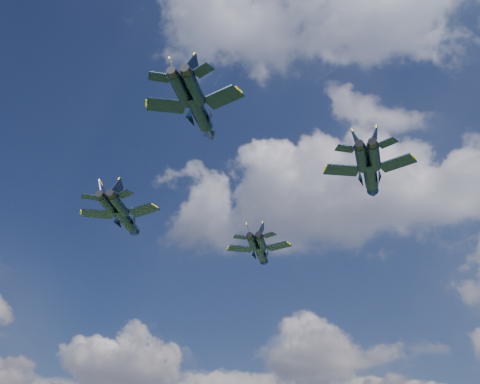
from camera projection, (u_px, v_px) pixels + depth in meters
name	position (u px, v px, depth m)	size (l,w,h in m)	color
jet_lead	(261.00, 252.00, 108.01)	(11.43, 15.00, 3.55)	black
jet_left	(126.00, 219.00, 95.63)	(12.64, 16.58, 3.92)	black
jet_right	(371.00, 175.00, 87.85)	(13.23, 16.98, 4.06)	black
jet_slot	(200.00, 113.00, 76.87)	(12.66, 16.38, 3.90)	black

